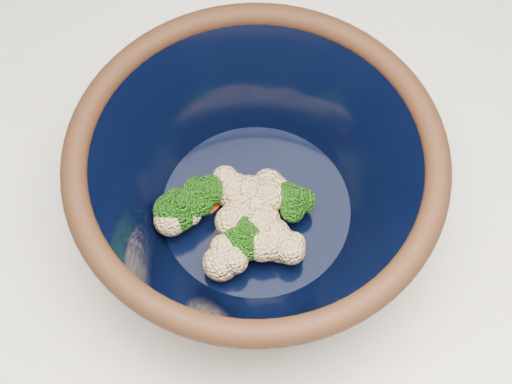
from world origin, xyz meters
TOP-DOWN VIEW (x-y plane):
  - counter at (0.00, 0.00)m, footprint 1.20×1.20m
  - mixing_bowl at (-0.08, -0.00)m, footprint 0.34×0.34m
  - vegetable_pile at (-0.10, -0.01)m, footprint 0.13×0.10m

SIDE VIEW (x-z plane):
  - counter at x=0.00m, z-range 0.00..0.90m
  - vegetable_pile at x=-0.10m, z-range 0.93..0.97m
  - mixing_bowl at x=-0.08m, z-range 0.91..1.04m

